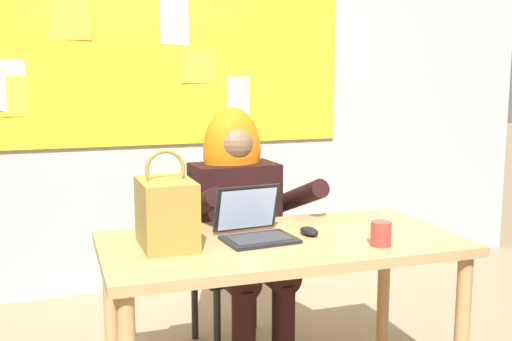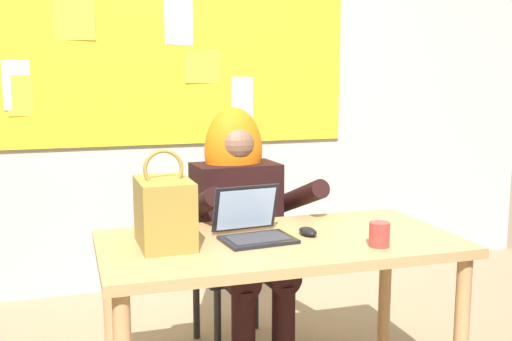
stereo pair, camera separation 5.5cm
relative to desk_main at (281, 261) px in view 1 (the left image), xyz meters
name	(u,v)px [view 1 (the left image)]	position (x,y,z in m)	size (l,w,h in m)	color
wall_back_bulletin	(162,82)	(-0.14, 1.72, 0.70)	(5.47, 1.91, 2.67)	#B2B2AD
desk_main	(281,261)	(0.00, 0.00, 0.00)	(1.45, 0.76, 0.74)	tan
chair_at_desk	(230,250)	(0.00, 0.73, -0.16)	(0.45, 0.45, 0.89)	black
person_costumed	(239,212)	(0.01, 0.60, 0.07)	(0.62, 0.63, 1.24)	black
laptop	(255,227)	(-0.10, 0.04, 0.14)	(0.30, 0.29, 0.21)	black
computer_mouse	(309,231)	(0.13, 0.01, 0.11)	(0.06, 0.10, 0.03)	black
handbag	(166,212)	(-0.46, 0.05, 0.23)	(0.20, 0.30, 0.38)	olive
coffee_mug	(381,234)	(0.33, -0.22, 0.14)	(0.08, 0.08, 0.10)	#B23833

